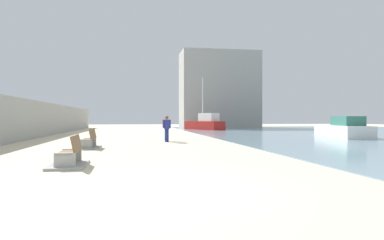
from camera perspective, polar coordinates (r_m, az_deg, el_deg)
name	(u,v)px	position (r m, az deg, el deg)	size (l,w,h in m)	color
ground_plane	(133,139)	(25.67, -9.64, -3.09)	(120.00, 120.00, 0.00)	beige
seawall	(22,120)	(26.74, -25.93, 0.06)	(0.80, 64.00, 2.83)	#9E9E99
bench_near	(70,159)	(11.76, -19.29, -5.98)	(1.15, 2.13, 0.98)	#9E9E99
bench_far	(89,144)	(18.36, -16.48, -3.72)	(1.17, 2.13, 0.98)	#9E9E99
person_walking	(166,126)	(23.34, -4.18, -1.03)	(0.53, 0.23, 1.68)	teal
person_standing	(167,127)	(22.31, -4.12, -1.12)	(0.52, 0.25, 1.66)	navy
boat_distant	(205,123)	(45.21, 2.14, -0.56)	(4.43, 6.61, 6.78)	red
boat_mid_bay	(343,129)	(29.99, 23.30, -1.38)	(3.62, 7.97, 1.62)	white
harbor_building	(219,90)	(55.38, 4.43, 4.86)	(12.00, 6.00, 11.84)	#9E9E99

